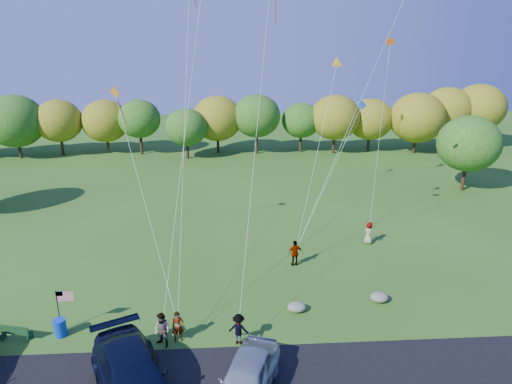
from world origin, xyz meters
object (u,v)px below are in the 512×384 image
(minivan_silver, at_px, (246,379))
(flyer_a, at_px, (178,327))
(flyer_c, at_px, (239,329))
(flyer_d, at_px, (295,253))
(trash_barrel, at_px, (60,328))
(minivan_navy, at_px, (133,378))
(park_bench, at_px, (15,332))
(flyer_e, at_px, (369,233))
(flyer_b, at_px, (162,330))

(minivan_silver, xyz_separation_m, flyer_a, (-3.28, 4.02, -0.10))
(flyer_c, height_order, flyer_d, flyer_d)
(flyer_d, xyz_separation_m, trash_barrel, (-13.15, -6.83, -0.43))
(minivan_navy, xyz_separation_m, trash_barrel, (-4.61, 4.57, -0.56))
(flyer_a, distance_m, park_bench, 8.31)
(minivan_silver, xyz_separation_m, park_bench, (-11.57, 4.57, -0.45))
(minivan_silver, distance_m, flyer_c, 3.66)
(flyer_e, relative_size, trash_barrel, 1.80)
(minivan_navy, relative_size, flyer_e, 3.95)
(flyer_d, relative_size, flyer_e, 1.07)
(minivan_navy, xyz_separation_m, flyer_c, (4.55, 3.40, -0.21))
(minivan_silver, relative_size, flyer_b, 2.75)
(flyer_b, distance_m, flyer_c, 3.78)
(flyer_a, relative_size, flyer_d, 0.92)
(flyer_a, bearing_deg, trash_barrel, 163.08)
(flyer_b, height_order, park_bench, flyer_b)
(flyer_b, height_order, flyer_c, flyer_b)
(minivan_silver, bearing_deg, flyer_c, 114.01)
(minivan_navy, relative_size, flyer_d, 3.70)
(flyer_e, bearing_deg, flyer_a, 77.64)
(flyer_b, height_order, flyer_e, flyer_b)
(flyer_a, height_order, park_bench, flyer_a)
(flyer_c, distance_m, flyer_d, 8.93)
(flyer_b, xyz_separation_m, flyer_d, (7.76, 7.99, -0.02))
(minivan_navy, distance_m, flyer_e, 20.46)
(minivan_navy, distance_m, flyer_c, 5.69)
(minivan_silver, xyz_separation_m, trash_barrel, (-9.40, 4.81, -0.46))
(minivan_silver, bearing_deg, flyer_a, 149.54)
(flyer_b, relative_size, trash_barrel, 1.97)
(minivan_silver, distance_m, flyer_d, 12.23)
(minivan_silver, xyz_separation_m, flyer_d, (3.75, 11.64, -0.03))
(minivan_navy, relative_size, flyer_a, 4.02)
(minivan_navy, bearing_deg, minivan_silver, -27.88)
(flyer_d, bearing_deg, park_bench, 15.13)
(flyer_e, bearing_deg, minivan_navy, 83.13)
(flyer_b, bearing_deg, minivan_navy, -64.05)
(minivan_silver, bearing_deg, trash_barrel, 173.18)
(flyer_d, bearing_deg, trash_barrel, 17.76)
(minivan_navy, bearing_deg, flyer_b, 52.22)
(minivan_navy, bearing_deg, trash_barrel, 110.37)
(flyer_c, xyz_separation_m, flyer_e, (9.93, 11.06, 0.02))
(flyer_d, bearing_deg, minivan_silver, 62.48)
(minivan_navy, relative_size, trash_barrel, 7.10)
(flyer_e, bearing_deg, trash_barrel, 65.56)
(flyer_d, bearing_deg, flyer_c, 53.82)
(flyer_b, relative_size, park_bench, 1.17)
(flyer_a, distance_m, flyer_d, 10.37)
(flyer_a, height_order, flyer_e, flyer_e)
(flyer_d, distance_m, flyer_e, 6.69)
(flyer_d, bearing_deg, flyer_b, 36.17)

